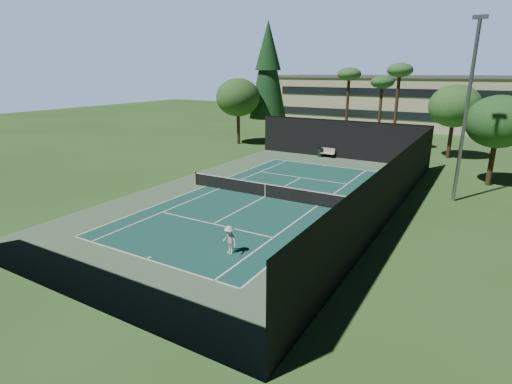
{
  "coord_description": "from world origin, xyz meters",
  "views": [
    {
      "loc": [
        13.66,
        -24.42,
        8.8
      ],
      "look_at": [
        1.0,
        -3.0,
        1.3
      ],
      "focal_mm": 28.0,
      "sensor_mm": 36.0,
      "label": 1
    }
  ],
  "objects_px": {
    "player": "(230,240)",
    "tennis_ball_d": "(263,176)",
    "tennis_net": "(265,190)",
    "trash_bin": "(321,152)",
    "tennis_ball_a": "(127,248)",
    "park_bench": "(328,152)",
    "tennis_ball_b": "(247,185)",
    "tennis_ball_c": "(285,186)"
  },
  "relations": [
    {
      "from": "tennis_net",
      "to": "tennis_ball_c",
      "type": "xyz_separation_m",
      "value": [
        0.01,
        3.16,
        -0.53
      ]
    },
    {
      "from": "tennis_ball_d",
      "to": "trash_bin",
      "type": "height_order",
      "value": "trash_bin"
    },
    {
      "from": "trash_bin",
      "to": "player",
      "type": "bearing_deg",
      "value": -78.46
    },
    {
      "from": "player",
      "to": "tennis_ball_a",
      "type": "relative_size",
      "value": 23.99
    },
    {
      "from": "tennis_ball_d",
      "to": "tennis_net",
      "type": "bearing_deg",
      "value": -58.92
    },
    {
      "from": "tennis_ball_c",
      "to": "trash_bin",
      "type": "distance_m",
      "value": 12.71
    },
    {
      "from": "tennis_ball_b",
      "to": "park_bench",
      "type": "height_order",
      "value": "park_bench"
    },
    {
      "from": "trash_bin",
      "to": "tennis_ball_a",
      "type": "bearing_deg",
      "value": -89.56
    },
    {
      "from": "tennis_ball_b",
      "to": "park_bench",
      "type": "relative_size",
      "value": 0.04
    },
    {
      "from": "tennis_ball_b",
      "to": "tennis_ball_c",
      "type": "xyz_separation_m",
      "value": [
        2.75,
        1.22,
        0.0
      ]
    },
    {
      "from": "tennis_net",
      "to": "tennis_ball_d",
      "type": "distance_m",
      "value": 5.88
    },
    {
      "from": "player",
      "to": "tennis_ball_d",
      "type": "distance_m",
      "value": 15.53
    },
    {
      "from": "tennis_net",
      "to": "trash_bin",
      "type": "bearing_deg",
      "value": 97.07
    },
    {
      "from": "tennis_ball_a",
      "to": "park_bench",
      "type": "relative_size",
      "value": 0.04
    },
    {
      "from": "tennis_net",
      "to": "tennis_ball_b",
      "type": "distance_m",
      "value": 3.4
    },
    {
      "from": "tennis_net",
      "to": "tennis_ball_d",
      "type": "xyz_separation_m",
      "value": [
        -3.02,
        5.02,
        -0.53
      ]
    },
    {
      "from": "player",
      "to": "tennis_ball_b",
      "type": "relative_size",
      "value": 23.9
    },
    {
      "from": "tennis_ball_a",
      "to": "tennis_ball_b",
      "type": "distance_m",
      "value": 13.49
    },
    {
      "from": "tennis_ball_c",
      "to": "tennis_ball_d",
      "type": "relative_size",
      "value": 1.02
    },
    {
      "from": "tennis_ball_a",
      "to": "tennis_net",
      "type": "bearing_deg",
      "value": 81.41
    },
    {
      "from": "player",
      "to": "park_bench",
      "type": "bearing_deg",
      "value": 114.93
    },
    {
      "from": "tennis_net",
      "to": "tennis_ball_c",
      "type": "distance_m",
      "value": 3.2
    },
    {
      "from": "tennis_ball_d",
      "to": "park_bench",
      "type": "xyz_separation_m",
      "value": [
        1.9,
        10.67,
        0.52
      ]
    },
    {
      "from": "park_bench",
      "to": "trash_bin",
      "type": "xyz_separation_m",
      "value": [
        -0.83,
        0.02,
        -0.07
      ]
    },
    {
      "from": "tennis_ball_c",
      "to": "tennis_ball_d",
      "type": "height_order",
      "value": "tennis_ball_c"
    },
    {
      "from": "player",
      "to": "tennis_ball_c",
      "type": "xyz_separation_m",
      "value": [
        -3.13,
        12.38,
        -0.71
      ]
    },
    {
      "from": "park_bench",
      "to": "trash_bin",
      "type": "bearing_deg",
      "value": 178.58
    },
    {
      "from": "tennis_ball_b",
      "to": "trash_bin",
      "type": "distance_m",
      "value": 13.8
    },
    {
      "from": "tennis_net",
      "to": "trash_bin",
      "type": "xyz_separation_m",
      "value": [
        -1.95,
        15.71,
        -0.08
      ]
    },
    {
      "from": "tennis_ball_c",
      "to": "trash_bin",
      "type": "relative_size",
      "value": 0.07
    },
    {
      "from": "tennis_ball_a",
      "to": "tennis_ball_b",
      "type": "relative_size",
      "value": 1.0
    },
    {
      "from": "trash_bin",
      "to": "tennis_ball_b",
      "type": "bearing_deg",
      "value": -93.29
    },
    {
      "from": "player",
      "to": "park_bench",
      "type": "xyz_separation_m",
      "value": [
        -4.26,
        24.91,
        -0.19
      ]
    },
    {
      "from": "player",
      "to": "tennis_ball_d",
      "type": "relative_size",
      "value": 24.33
    },
    {
      "from": "player",
      "to": "park_bench",
      "type": "height_order",
      "value": "player"
    },
    {
      "from": "park_bench",
      "to": "trash_bin",
      "type": "distance_m",
      "value": 0.83
    },
    {
      "from": "player",
      "to": "tennis_ball_b",
      "type": "bearing_deg",
      "value": 133.01
    },
    {
      "from": "tennis_net",
      "to": "tennis_ball_b",
      "type": "bearing_deg",
      "value": 144.77
    },
    {
      "from": "tennis_ball_d",
      "to": "tennis_ball_a",
      "type": "bearing_deg",
      "value": -85.55
    },
    {
      "from": "tennis_net",
      "to": "tennis_ball_b",
      "type": "xyz_separation_m",
      "value": [
        -2.74,
        1.94,
        -0.53
      ]
    },
    {
      "from": "tennis_net",
      "to": "tennis_ball_b",
      "type": "relative_size",
      "value": 209.3
    },
    {
      "from": "tennis_ball_a",
      "to": "park_bench",
      "type": "distance_m",
      "value": 27.21
    }
  ]
}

